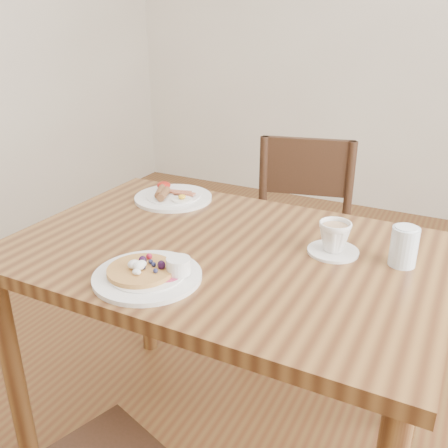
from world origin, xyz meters
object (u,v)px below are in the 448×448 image
Objects in this scene: breakfast_plate at (172,196)px; pancake_plate at (149,273)px; teacup_saucer at (334,239)px; dining_table at (224,278)px; chair_far at (300,238)px; water_glass at (404,247)px.

pancake_plate is at bearing -63.09° from breakfast_plate.
pancake_plate is 0.51m from teacup_saucer.
pancake_plate is 0.56m from breakfast_plate.
dining_table is 1.36× the size of chair_far.
water_glass is (0.54, 0.36, 0.04)m from pancake_plate.
chair_far is 8.41× the size of water_glass.
chair_far reaches higher than breakfast_plate.
teacup_saucer is at bearing -176.30° from water_glass.
chair_far reaches higher than pancake_plate.
water_glass reaches higher than breakfast_plate.
water_glass is (0.18, 0.01, 0.01)m from teacup_saucer.
teacup_saucer is 0.18m from water_glass.
pancake_plate reaches higher than dining_table.
water_glass is at bearing 14.27° from dining_table.
dining_table is 4.44× the size of breakfast_plate.
pancake_plate is (-0.08, -0.24, 0.11)m from dining_table.
breakfast_plate is (-0.34, 0.26, 0.11)m from dining_table.
breakfast_plate reaches higher than dining_table.
pancake_plate is at bearing -136.19° from teacup_saucer.
breakfast_plate is 0.81m from water_glass.
dining_table is 8.57× the size of teacup_saucer.
water_glass is (0.80, -0.14, 0.04)m from breakfast_plate.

